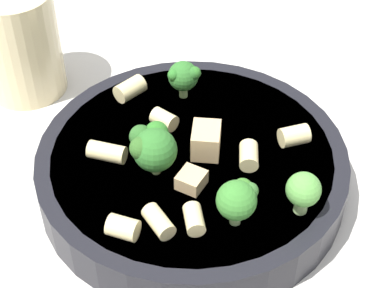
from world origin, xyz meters
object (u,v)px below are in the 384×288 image
at_px(pasta_bowl, 192,167).
at_px(broccoli_floret_1, 303,189).
at_px(broccoli_floret_3, 238,199).
at_px(drinking_glass, 21,49).
at_px(rigatoni_6, 130,89).
at_px(chicken_chunk_0, 191,180).
at_px(rigatoni_2, 107,152).
at_px(chicken_chunk_1, 205,137).
at_px(rigatoni_0, 159,222).
at_px(rigatoni_3, 164,119).
at_px(rigatoni_4, 194,219).
at_px(broccoli_floret_0, 152,147).
at_px(rigatoni_1, 123,228).
at_px(broccoli_floret_2, 184,76).
at_px(rigatoni_7, 294,136).
at_px(rigatoni_5, 249,156).

distance_m(pasta_bowl, broccoli_floret_1, 0.11).
bearing_deg(broccoli_floret_3, drinking_glass, -59.73).
relative_size(rigatoni_6, chicken_chunk_0, 1.30).
distance_m(rigatoni_2, drinking_glass, 0.17).
bearing_deg(rigatoni_2, drinking_glass, -69.13).
xyz_separation_m(broccoli_floret_3, chicken_chunk_1, (0.00, -0.08, -0.01)).
xyz_separation_m(rigatoni_0, rigatoni_3, (-0.03, -0.11, 0.00)).
bearing_deg(rigatoni_4, rigatoni_3, -90.34).
xyz_separation_m(broccoli_floret_0, broccoli_floret_3, (-0.05, 0.06, -0.00)).
height_order(broccoli_floret_1, rigatoni_1, broccoli_floret_1).
bearing_deg(broccoli_floret_1, broccoli_floret_2, -70.23).
bearing_deg(pasta_bowl, broccoli_floret_3, 101.08).
bearing_deg(rigatoni_0, drinking_glass, -69.98).
bearing_deg(rigatoni_0, broccoli_floret_0, -97.13).
bearing_deg(broccoli_floret_1, chicken_chunk_0, -30.00).
xyz_separation_m(rigatoni_2, rigatoni_6, (-0.03, -0.07, 0.00)).
distance_m(broccoli_floret_3, drinking_glass, 0.28).
xyz_separation_m(rigatoni_2, rigatoni_7, (-0.15, 0.02, 0.00)).
xyz_separation_m(broccoli_floret_0, chicken_chunk_0, (-0.02, 0.02, -0.02)).
relative_size(broccoli_floret_3, drinking_glass, 0.36).
bearing_deg(pasta_bowl, rigatoni_1, 46.70).
height_order(broccoli_floret_0, rigatoni_5, broccoli_floret_0).
distance_m(pasta_bowl, rigatoni_2, 0.07).
xyz_separation_m(pasta_bowl, chicken_chunk_1, (-0.01, -0.00, 0.03)).
bearing_deg(broccoli_floret_0, broccoli_floret_2, -117.51).
xyz_separation_m(rigatoni_2, chicken_chunk_0, (-0.06, 0.04, -0.00)).
bearing_deg(broccoli_floret_3, rigatoni_7, -134.93).
distance_m(rigatoni_0, rigatoni_2, 0.08).
xyz_separation_m(broccoli_floret_3, rigatoni_4, (0.03, -0.00, -0.02)).
bearing_deg(rigatoni_5, rigatoni_2, -15.44).
xyz_separation_m(broccoli_floret_1, rigatoni_2, (0.13, -0.09, -0.01)).
height_order(pasta_bowl, rigatoni_3, rigatoni_3).
height_order(rigatoni_0, rigatoni_4, same).
bearing_deg(pasta_bowl, rigatoni_2, -7.81).
bearing_deg(drinking_glass, rigatoni_2, 110.87).
bearing_deg(rigatoni_4, rigatoni_6, -82.51).
bearing_deg(rigatoni_0, broccoli_floret_1, 176.35).
distance_m(broccoli_floret_1, rigatoni_3, 0.14).
distance_m(broccoli_floret_2, chicken_chunk_0, 0.11).
xyz_separation_m(broccoli_floret_1, chicken_chunk_0, (0.07, -0.04, -0.02)).
height_order(broccoli_floret_2, rigatoni_7, broccoli_floret_2).
distance_m(rigatoni_4, rigatoni_6, 0.16).
height_order(pasta_bowl, broccoli_floret_1, broccoli_floret_1).
bearing_deg(drinking_glass, chicken_chunk_0, 120.41).
distance_m(broccoli_floret_3, rigatoni_7, 0.10).
bearing_deg(rigatoni_0, broccoli_floret_2, -109.72).
bearing_deg(drinking_glass, pasta_bowl, 127.22).
bearing_deg(broccoli_floret_2, pasta_bowl, 82.01).
height_order(broccoli_floret_3, rigatoni_0, broccoli_floret_3).
bearing_deg(rigatoni_6, chicken_chunk_0, 103.20).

